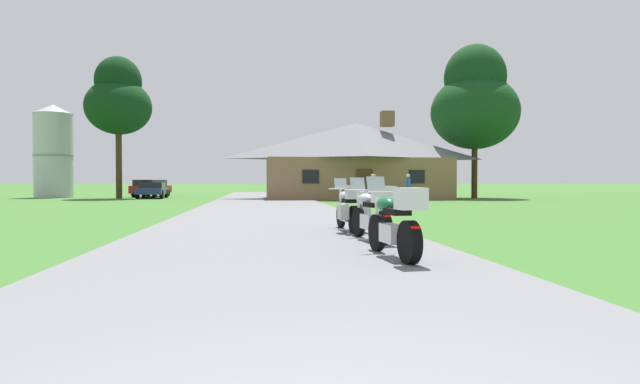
{
  "coord_description": "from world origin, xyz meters",
  "views": [
    {
      "loc": [
        -0.27,
        -1.78,
        1.27
      ],
      "look_at": [
        1.84,
        16.62,
        0.89
      ],
      "focal_mm": 29.32,
      "sensor_mm": 36.0,
      "label": 1
    }
  ],
  "objects_px": {
    "bystander_blue_shirt_beside_signpost": "(408,188)",
    "metal_silo_distant": "(53,151)",
    "motorcycle_silver_farthest_in_row": "(350,209)",
    "tree_left_far": "(118,100)",
    "tree_right_of_lodge": "(475,102)",
    "motorcycle_silver_second_in_row": "(372,213)",
    "motorcycle_green_nearest_to_camera": "(395,223)",
    "bystander_tan_shirt_by_tree": "(373,188)",
    "parked_navy_sedan_far_left": "(152,190)",
    "parked_red_suv_far_left": "(151,187)",
    "bystander_tan_shirt_near_lodge": "(374,187)"
  },
  "relations": [
    {
      "from": "bystander_blue_shirt_beside_signpost",
      "to": "metal_silo_distant",
      "type": "height_order",
      "value": "metal_silo_distant"
    },
    {
      "from": "motorcycle_silver_farthest_in_row",
      "to": "tree_left_far",
      "type": "xyz_separation_m",
      "value": [
        -12.62,
        27.75,
        6.73
      ]
    },
    {
      "from": "tree_right_of_lodge",
      "to": "motorcycle_silver_second_in_row",
      "type": "bearing_deg",
      "value": -116.73
    },
    {
      "from": "motorcycle_green_nearest_to_camera",
      "to": "bystander_blue_shirt_beside_signpost",
      "type": "relative_size",
      "value": 1.25
    },
    {
      "from": "bystander_tan_shirt_by_tree",
      "to": "parked_navy_sedan_far_left",
      "type": "bearing_deg",
      "value": -145.71
    },
    {
      "from": "motorcycle_green_nearest_to_camera",
      "to": "tree_left_far",
      "type": "relative_size",
      "value": 0.2
    },
    {
      "from": "motorcycle_silver_second_in_row",
      "to": "parked_red_suv_far_left",
      "type": "distance_m",
      "value": 35.59
    },
    {
      "from": "tree_left_far",
      "to": "parked_navy_sedan_far_left",
      "type": "xyz_separation_m",
      "value": [
        2.4,
        0.06,
        -6.7
      ]
    },
    {
      "from": "motorcycle_green_nearest_to_camera",
      "to": "bystander_tan_shirt_near_lodge",
      "type": "height_order",
      "value": "bystander_tan_shirt_near_lodge"
    },
    {
      "from": "bystander_blue_shirt_beside_signpost",
      "to": "parked_red_suv_far_left",
      "type": "xyz_separation_m",
      "value": [
        -16.87,
        16.77,
        -0.15
      ]
    },
    {
      "from": "motorcycle_silver_second_in_row",
      "to": "bystander_blue_shirt_beside_signpost",
      "type": "bearing_deg",
      "value": 63.29
    },
    {
      "from": "bystander_tan_shirt_near_lodge",
      "to": "tree_right_of_lodge",
      "type": "bearing_deg",
      "value": -97.06
    },
    {
      "from": "motorcycle_silver_farthest_in_row",
      "to": "parked_navy_sedan_far_left",
      "type": "height_order",
      "value": "motorcycle_silver_farthest_in_row"
    },
    {
      "from": "motorcycle_silver_farthest_in_row",
      "to": "bystander_tan_shirt_by_tree",
      "type": "xyz_separation_m",
      "value": [
        3.83,
        14.93,
        0.32
      ]
    },
    {
      "from": "bystander_tan_shirt_by_tree",
      "to": "parked_navy_sedan_far_left",
      "type": "distance_m",
      "value": 19.06
    },
    {
      "from": "bystander_tan_shirt_by_tree",
      "to": "parked_red_suv_far_left",
      "type": "xyz_separation_m",
      "value": [
        -14.94,
        16.73,
        -0.15
      ]
    },
    {
      "from": "tree_right_of_lodge",
      "to": "metal_silo_distant",
      "type": "xyz_separation_m",
      "value": [
        -32.32,
        5.51,
        -3.6
      ]
    },
    {
      "from": "motorcycle_green_nearest_to_camera",
      "to": "motorcycle_silver_second_in_row",
      "type": "distance_m",
      "value": 2.42
    },
    {
      "from": "bystander_tan_shirt_by_tree",
      "to": "tree_right_of_lodge",
      "type": "bearing_deg",
      "value": 122.62
    },
    {
      "from": "metal_silo_distant",
      "to": "tree_right_of_lodge",
      "type": "bearing_deg",
      "value": -9.68
    },
    {
      "from": "bystander_tan_shirt_near_lodge",
      "to": "parked_navy_sedan_far_left",
      "type": "height_order",
      "value": "bystander_tan_shirt_near_lodge"
    },
    {
      "from": "bystander_tan_shirt_near_lodge",
      "to": "tree_right_of_lodge",
      "type": "distance_m",
      "value": 13.51
    },
    {
      "from": "motorcycle_silver_second_in_row",
      "to": "motorcycle_silver_farthest_in_row",
      "type": "height_order",
      "value": "same"
    },
    {
      "from": "motorcycle_silver_second_in_row",
      "to": "tree_right_of_lodge",
      "type": "height_order",
      "value": "tree_right_of_lodge"
    },
    {
      "from": "motorcycle_silver_second_in_row",
      "to": "tree_left_far",
      "type": "distance_m",
      "value": 33.15
    },
    {
      "from": "motorcycle_silver_farthest_in_row",
      "to": "bystander_tan_shirt_near_lodge",
      "type": "height_order",
      "value": "bystander_tan_shirt_near_lodge"
    },
    {
      "from": "tree_left_far",
      "to": "tree_right_of_lodge",
      "type": "bearing_deg",
      "value": -5.21
    },
    {
      "from": "motorcycle_silver_second_in_row",
      "to": "bystander_tan_shirt_near_lodge",
      "type": "xyz_separation_m",
      "value": [
        4.48,
        20.02,
        0.33
      ]
    },
    {
      "from": "motorcycle_silver_farthest_in_row",
      "to": "bystander_tan_shirt_near_lodge",
      "type": "distance_m",
      "value": 18.48
    },
    {
      "from": "bystander_tan_shirt_near_lodge",
      "to": "bystander_tan_shirt_by_tree",
      "type": "xyz_separation_m",
      "value": [
        -0.75,
        -2.97,
        -0.02
      ]
    },
    {
      "from": "motorcycle_green_nearest_to_camera",
      "to": "bystander_blue_shirt_beside_signpost",
      "type": "distance_m",
      "value": 20.28
    },
    {
      "from": "metal_silo_distant",
      "to": "parked_red_suv_far_left",
      "type": "height_order",
      "value": "metal_silo_distant"
    },
    {
      "from": "tree_right_of_lodge",
      "to": "tree_left_far",
      "type": "height_order",
      "value": "tree_right_of_lodge"
    },
    {
      "from": "motorcycle_silver_farthest_in_row",
      "to": "bystander_tan_shirt_near_lodge",
      "type": "xyz_separation_m",
      "value": [
        4.59,
        17.9,
        0.34
      ]
    },
    {
      "from": "metal_silo_distant",
      "to": "tree_left_far",
      "type": "bearing_deg",
      "value": -28.15
    },
    {
      "from": "motorcycle_silver_second_in_row",
      "to": "tree_left_far",
      "type": "height_order",
      "value": "tree_left_far"
    },
    {
      "from": "parked_red_suv_far_left",
      "to": "tree_left_far",
      "type": "bearing_deg",
      "value": -100.92
    },
    {
      "from": "motorcycle_silver_farthest_in_row",
      "to": "bystander_blue_shirt_beside_signpost",
      "type": "height_order",
      "value": "bystander_blue_shirt_beside_signpost"
    },
    {
      "from": "bystander_tan_shirt_by_tree",
      "to": "tree_left_far",
      "type": "bearing_deg",
      "value": -141.13
    },
    {
      "from": "bystander_tan_shirt_by_tree",
      "to": "parked_red_suv_far_left",
      "type": "height_order",
      "value": "bystander_tan_shirt_by_tree"
    },
    {
      "from": "bystander_tan_shirt_near_lodge",
      "to": "metal_silo_distant",
      "type": "xyz_separation_m",
      "value": [
        -22.98,
        12.94,
        2.72
      ]
    },
    {
      "from": "bystander_tan_shirt_near_lodge",
      "to": "parked_navy_sedan_far_left",
      "type": "bearing_deg",
      "value": 10.68
    },
    {
      "from": "motorcycle_silver_farthest_in_row",
      "to": "bystander_blue_shirt_beside_signpost",
      "type": "bearing_deg",
      "value": 65.0
    },
    {
      "from": "motorcycle_green_nearest_to_camera",
      "to": "bystander_blue_shirt_beside_signpost",
      "type": "bearing_deg",
      "value": 66.86
    },
    {
      "from": "motorcycle_green_nearest_to_camera",
      "to": "motorcycle_silver_farthest_in_row",
      "type": "xyz_separation_m",
      "value": [
        0.05,
        4.54,
        -0.01
      ]
    },
    {
      "from": "tree_left_far",
      "to": "parked_red_suv_far_left",
      "type": "bearing_deg",
      "value": 68.85
    },
    {
      "from": "tree_left_far",
      "to": "parked_red_suv_far_left",
      "type": "distance_m",
      "value": 7.79
    },
    {
      "from": "tree_right_of_lodge",
      "to": "motorcycle_green_nearest_to_camera",
      "type": "bearing_deg",
      "value": -115.09
    },
    {
      "from": "motorcycle_silver_farthest_in_row",
      "to": "parked_red_suv_far_left",
      "type": "height_order",
      "value": "parked_red_suv_far_left"
    },
    {
      "from": "bystander_tan_shirt_by_tree",
      "to": "tree_left_far",
      "type": "xyz_separation_m",
      "value": [
        -16.45,
        12.82,
        6.41
      ]
    }
  ]
}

